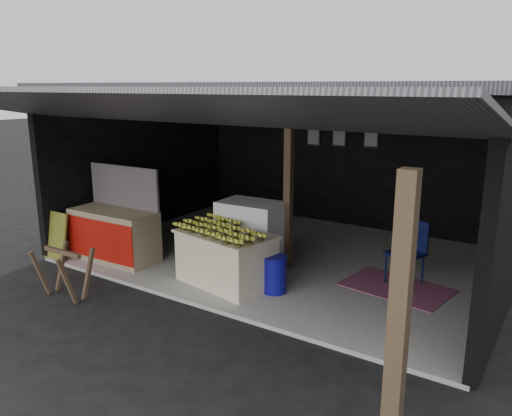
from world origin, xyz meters
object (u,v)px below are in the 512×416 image
Objects in this scene: banana_table at (226,258)px; water_barrel at (274,275)px; sawhorse at (64,268)px; white_crate at (251,235)px; neighbor_stall at (115,232)px; plastic_chair at (410,247)px.

water_barrel is (0.77, 0.13, -0.15)m from banana_table.
banana_table is 2.13× the size of sawhorse.
white_crate is (-0.08, 0.78, 0.15)m from banana_table.
neighbor_stall is 1.63× the size of plastic_chair.
sawhorse is 5.07m from plastic_chair.
white_crate is 1.49× the size of sawhorse.
neighbor_stall is 3.04m from water_barrel.
banana_table is 0.80m from white_crate.
water_barrel is at bearing 34.05° from sawhorse.
banana_table is 2.76m from plastic_chair.
water_barrel is at bearing -117.17° from plastic_chair.
plastic_chair is (2.28, 1.55, 0.18)m from banana_table.
sawhorse is at bearing -145.03° from water_barrel.
banana_table is 2.26m from neighbor_stall.
neighbor_stall is at bearing -159.12° from white_crate.
water_barrel is at bearing 19.59° from banana_table.
plastic_chair reaches higher than water_barrel.
neighbor_stall reaches higher than sawhorse.
plastic_chair is at bearing 44.08° from banana_table.
banana_table is 3.10× the size of water_barrel.
banana_table reaches higher than water_barrel.
sawhorse is (-1.61, -2.37, -0.16)m from white_crate.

